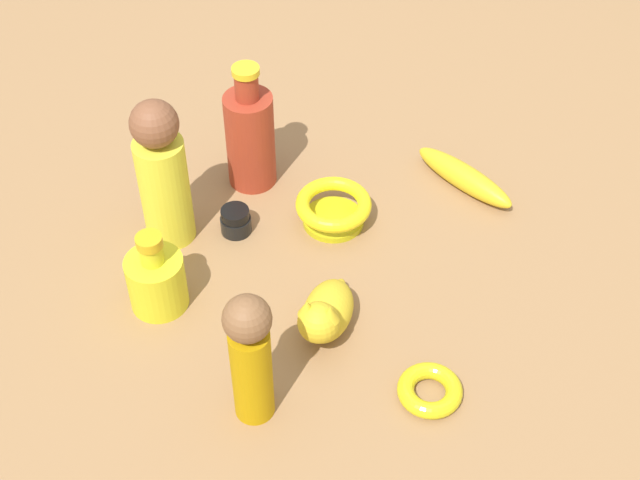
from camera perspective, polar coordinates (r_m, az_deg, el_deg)
ground at (r=1.31m, az=0.00°, el=-1.63°), size 2.00×2.00×0.00m
person_figure_child at (r=1.30m, az=-9.91°, el=4.09°), size 0.08×0.08×0.24m
bowl at (r=1.36m, az=0.86°, el=2.04°), size 0.11×0.11×0.05m
cat_figurine at (r=1.20m, az=0.34°, el=-4.64°), size 0.14×0.08×0.09m
bangle at (r=1.17m, az=6.94°, el=-9.39°), size 0.08×0.08×0.02m
banana at (r=1.44m, az=9.09°, el=3.95°), size 0.11×0.19×0.04m
bottle_tall at (r=1.40m, az=-4.43°, el=6.56°), size 0.08×0.08×0.21m
person_figure_adult at (r=1.07m, az=-4.42°, el=-7.30°), size 0.06×0.06×0.21m
nail_polish_jar at (r=1.35m, az=-5.34°, el=1.22°), size 0.05×0.05×0.04m
bottle_short at (r=1.25m, az=-10.29°, el=-2.47°), size 0.08×0.08×0.13m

